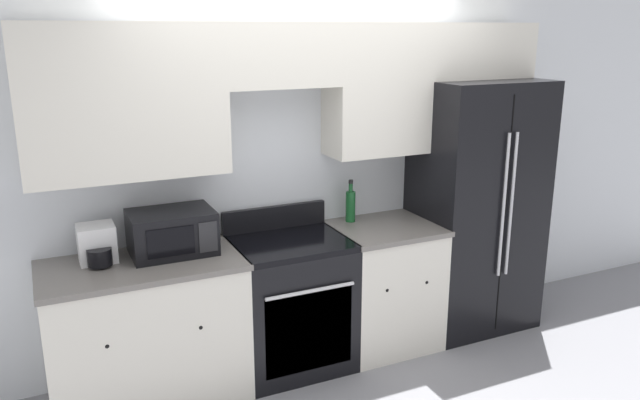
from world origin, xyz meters
name	(u,v)px	position (x,y,z in m)	size (l,w,h in m)	color
ground_plane	(340,378)	(0.00, 0.00, 0.00)	(12.00, 12.00, 0.00)	gray
wall_back	(305,136)	(0.01, 0.58, 1.54)	(8.00, 0.39, 2.60)	silver
lower_cabinets_left	(147,331)	(-1.18, 0.31, 0.45)	(1.19, 0.64, 0.91)	silver
lower_cabinets_right	(383,285)	(0.51, 0.31, 0.45)	(0.73, 0.64, 0.91)	silver
oven_range	(291,303)	(-0.22, 0.31, 0.46)	(0.75, 0.65, 1.07)	black
refrigerator	(471,205)	(1.31, 0.38, 0.95)	(0.90, 0.79, 1.90)	black
microwave	(172,232)	(-0.97, 0.40, 1.04)	(0.51, 0.38, 0.27)	black
bottle	(351,205)	(0.34, 0.51, 1.03)	(0.07, 0.07, 0.31)	#195928
coffee_maker	(97,245)	(-1.40, 0.43, 1.01)	(0.21, 0.28, 0.22)	white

